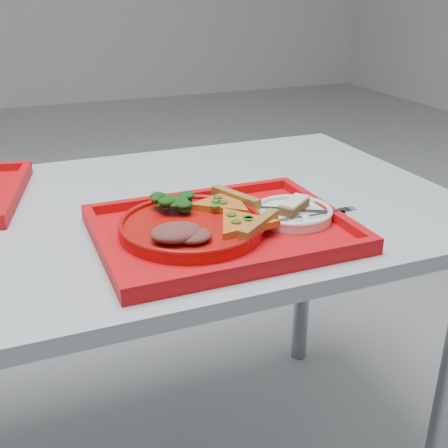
# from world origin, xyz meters

# --- Properties ---
(table) EXTENTS (1.60, 0.80, 0.75)m
(table) POSITION_xyz_m (0.00, 0.00, 0.68)
(table) COLOR #A1ABB5
(table) RESTS_ON ground
(tray_main) EXTENTS (0.45, 0.35, 0.01)m
(tray_main) POSITION_xyz_m (0.24, -0.18, 0.76)
(tray_main) COLOR red
(tray_main) RESTS_ON table
(dinner_plate) EXTENTS (0.26, 0.26, 0.02)m
(dinner_plate) POSITION_xyz_m (0.18, -0.17, 0.77)
(dinner_plate) COLOR #AC0F0B
(dinner_plate) RESTS_ON tray_main
(side_plate) EXTENTS (0.15, 0.15, 0.01)m
(side_plate) POSITION_xyz_m (0.38, -0.18, 0.77)
(side_plate) COLOR white
(side_plate) RESTS_ON tray_main
(pizza_slice_a) EXTENTS (0.18, 0.18, 0.02)m
(pizza_slice_a) POSITION_xyz_m (0.26, -0.22, 0.79)
(pizza_slice_a) COLOR orange
(pizza_slice_a) RESTS_ON dinner_plate
(pizza_slice_b) EXTENTS (0.17, 0.16, 0.02)m
(pizza_slice_b) POSITION_xyz_m (0.26, -0.12, 0.79)
(pizza_slice_b) COLOR orange
(pizza_slice_b) RESTS_ON dinner_plate
(salad_heap) EXTENTS (0.08, 0.07, 0.04)m
(salad_heap) POSITION_xyz_m (0.17, -0.11, 0.80)
(salad_heap) COLOR black
(salad_heap) RESTS_ON dinner_plate
(meat_portion) EXTENTS (0.09, 0.07, 0.03)m
(meat_portion) POSITION_xyz_m (0.14, -0.23, 0.79)
(meat_portion) COLOR brown
(meat_portion) RESTS_ON dinner_plate
(dessert_bar) EXTENTS (0.08, 0.07, 0.02)m
(dessert_bar) POSITION_xyz_m (0.39, -0.18, 0.79)
(dessert_bar) COLOR #462D17
(dessert_bar) RESTS_ON side_plate
(knife) EXTENTS (0.17, 0.10, 0.01)m
(knife) POSITION_xyz_m (0.39, -0.19, 0.78)
(knife) COLOR silver
(knife) RESTS_ON side_plate
(fork) EXTENTS (0.19, 0.03, 0.01)m
(fork) POSITION_xyz_m (0.39, -0.22, 0.78)
(fork) COLOR silver
(fork) RESTS_ON side_plate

